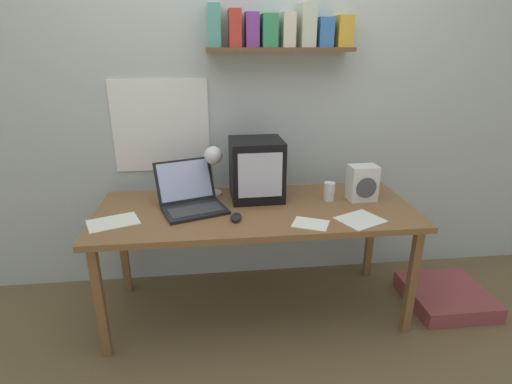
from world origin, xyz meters
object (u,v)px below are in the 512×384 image
printed_handout (113,222)px  juice_glass (329,192)px  floor_cushion (446,296)px  open_notebook (360,220)px  space_heater (363,183)px  crt_monitor (256,169)px  laptop (190,197)px  desk_lamp (213,162)px  loose_paper_near_laptop (311,224)px  computer_mouse (236,217)px  corner_desk (256,216)px

printed_handout → juice_glass: bearing=8.4°
printed_handout → floor_cushion: (2.04, 0.03, -0.66)m
open_notebook → floor_cushion: size_ratio=0.58×
juice_glass → space_heater: size_ratio=0.52×
printed_handout → floor_cushion: printed_handout is taller
juice_glass → floor_cushion: juice_glass is taller
crt_monitor → open_notebook: crt_monitor is taller
open_notebook → juice_glass: bearing=106.3°
juice_glass → space_heater: space_heater is taller
laptop → desk_lamp: desk_lamp is taller
space_heater → loose_paper_near_laptop: (-0.39, -0.31, -0.11)m
computer_mouse → open_notebook: (0.68, -0.08, -0.01)m
computer_mouse → floor_cushion: computer_mouse is taller
computer_mouse → floor_cushion: (1.38, 0.07, -0.67)m
open_notebook → floor_cushion: open_notebook is taller
crt_monitor → printed_handout: crt_monitor is taller
corner_desk → desk_lamp: size_ratio=5.60×
crt_monitor → juice_glass: (0.44, -0.10, -0.13)m
computer_mouse → space_heater: bearing=15.1°
juice_glass → desk_lamp: bearing=169.3°
floor_cushion → juice_glass: bearing=168.9°
computer_mouse → printed_handout: (-0.66, 0.04, -0.01)m
crt_monitor → space_heater: size_ratio=1.69×
corner_desk → desk_lamp: desk_lamp is taller
desk_lamp → loose_paper_near_laptop: bearing=-56.9°
juice_glass → floor_cushion: (0.79, -0.16, -0.70)m
loose_paper_near_laptop → floor_cushion: 1.19m
crt_monitor → desk_lamp: (-0.26, 0.04, 0.05)m
corner_desk → crt_monitor: crt_monitor is taller
corner_desk → printed_handout: (-0.79, -0.11, 0.06)m
juice_glass → open_notebook: 0.32m
space_heater → loose_paper_near_laptop: bearing=-144.7°
corner_desk → computer_mouse: computer_mouse is taller
computer_mouse → printed_handout: bearing=176.4°
corner_desk → printed_handout: bearing=-171.9°
desk_lamp → floor_cushion: (1.49, -0.29, -0.89)m
desk_lamp → open_notebook: desk_lamp is taller
crt_monitor → juice_glass: crt_monitor is taller
laptop → loose_paper_near_laptop: size_ratio=2.00×
laptop → floor_cushion: size_ratio=0.92×
open_notebook → computer_mouse: bearing=173.3°
loose_paper_near_laptop → computer_mouse: bearing=165.8°
laptop → open_notebook: laptop is taller
laptop → loose_paper_near_laptop: bearing=-44.7°
space_heater → computer_mouse: space_heater is taller
laptop → desk_lamp: 0.26m
crt_monitor → loose_paper_near_laptop: bearing=-61.8°
desk_lamp → open_notebook: (0.79, -0.44, -0.23)m
space_heater → printed_handout: size_ratio=0.71×
computer_mouse → loose_paper_near_laptop: (0.39, -0.10, -0.01)m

